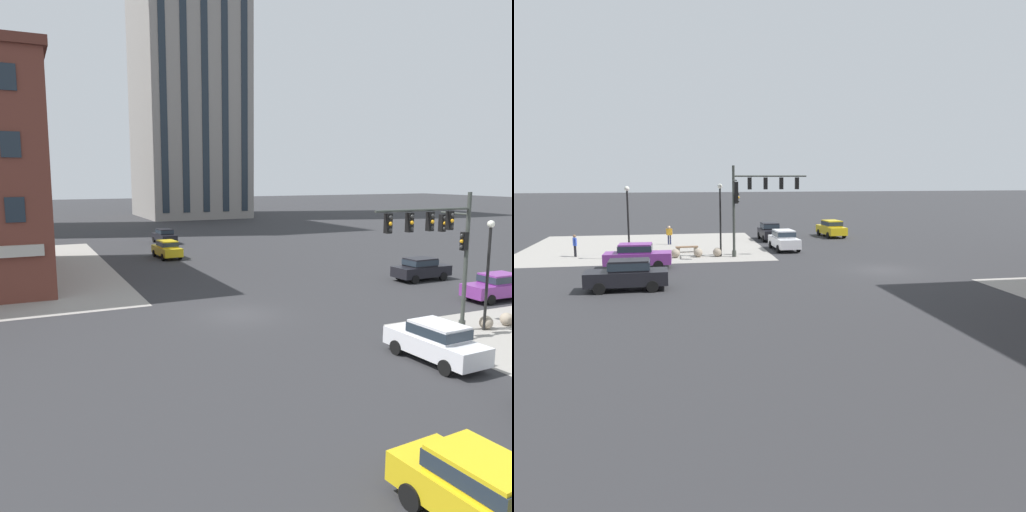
# 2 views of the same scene
# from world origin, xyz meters

# --- Properties ---
(ground_plane) EXTENTS (320.00, 320.00, 0.00)m
(ground_plane) POSITION_xyz_m (0.00, 0.00, 0.00)
(ground_plane) COLOR #2D2D30
(traffic_signal_main) EXTENTS (5.79, 2.09, 6.92)m
(traffic_signal_main) POSITION_xyz_m (7.64, -7.22, 4.61)
(traffic_signal_main) COLOR #383D38
(traffic_signal_main) RESTS_ON ground
(bollard_sphere_curb_a) EXTENTS (0.68, 0.68, 0.68)m
(bollard_sphere_curb_a) POSITION_xyz_m (10.28, -7.76, 0.34)
(bollard_sphere_curb_a) COLOR gray
(bollard_sphere_curb_a) RESTS_ON ground
(bollard_sphere_curb_b) EXTENTS (0.68, 0.68, 0.68)m
(bollard_sphere_curb_b) POSITION_xyz_m (11.75, -7.76, 0.34)
(bollard_sphere_curb_b) COLOR gray
(bollard_sphere_curb_b) RESTS_ON ground
(street_lamp_corner_near) EXTENTS (0.36, 0.36, 5.55)m
(street_lamp_corner_near) POSITION_xyz_m (10.00, -7.88, 3.47)
(street_lamp_corner_near) COLOR black
(street_lamp_corner_near) RESTS_ON ground
(car_main_northbound_near) EXTENTS (2.08, 4.49, 1.68)m
(car_main_northbound_near) POSITION_xyz_m (4.31, 32.55, 0.92)
(car_main_northbound_near) COLOR black
(car_main_northbound_near) RESTS_ON ground
(car_main_northbound_far) EXTENTS (4.44, 1.97, 1.68)m
(car_main_northbound_far) POSITION_xyz_m (15.99, -3.51, 0.92)
(car_main_northbound_far) COLOR #7A3389
(car_main_northbound_far) RESTS_ON ground
(car_main_southbound_near) EXTENTS (2.05, 4.48, 1.68)m
(car_main_southbound_near) POSITION_xyz_m (4.51, -10.27, 0.92)
(car_main_southbound_near) COLOR silver
(car_main_southbound_near) RESTS_ON ground
(car_main_southbound_far) EXTENTS (2.05, 4.48, 1.68)m
(car_main_southbound_far) POSITION_xyz_m (1.69, 21.67, 0.92)
(car_main_southbound_far) COLOR gold
(car_main_southbound_far) RESTS_ON ground
(car_cross_eastbound) EXTENTS (2.15, 4.52, 1.68)m
(car_cross_eastbound) POSITION_xyz_m (-2.17, -18.72, 0.92)
(car_cross_eastbound) COLOR gold
(car_cross_eastbound) RESTS_ON ground
(car_cross_westbound) EXTENTS (4.43, 1.96, 1.68)m
(car_cross_westbound) POSITION_xyz_m (16.05, 3.34, 0.92)
(car_cross_westbound) COLOR black
(car_cross_westbound) RESTS_ON ground
(residential_tower_skyline_right) EXTENTS (18.77, 20.16, 73.22)m
(residential_tower_skyline_right) POSITION_xyz_m (19.61, 71.22, 36.63)
(residential_tower_skyline_right) COLOR gray
(residential_tower_skyline_right) RESTS_ON ground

